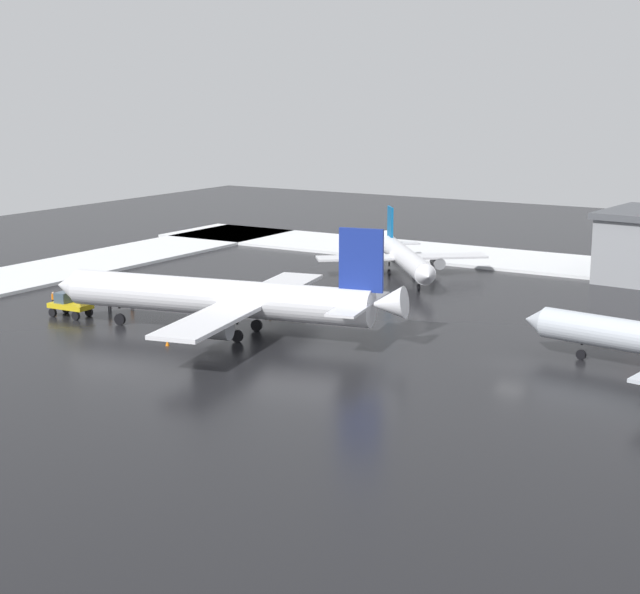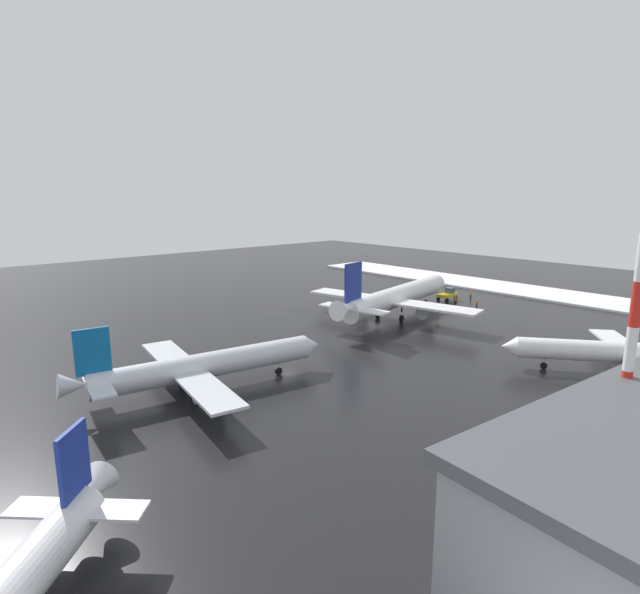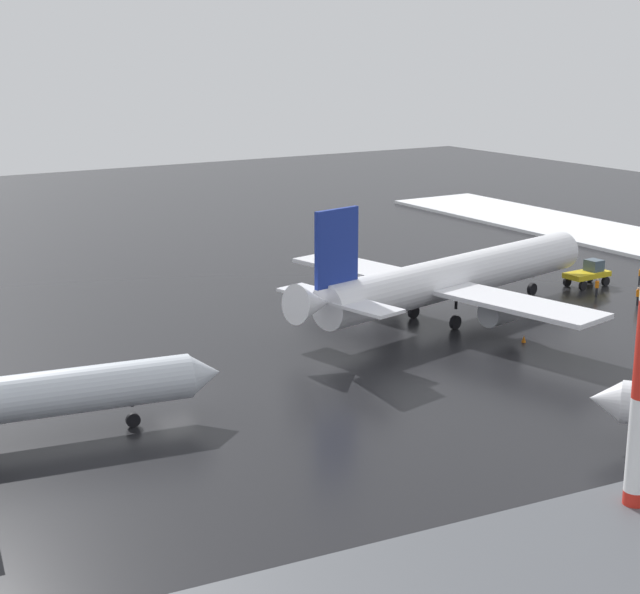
{
  "view_description": "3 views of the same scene",
  "coord_description": "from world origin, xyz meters",
  "px_view_note": "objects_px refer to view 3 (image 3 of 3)",
  "views": [
    {
      "loc": [
        -28.74,
        78.6,
        23.21
      ],
      "look_at": [
        17.9,
        2.52,
        4.44
      ],
      "focal_mm": 55.0,
      "sensor_mm": 36.0,
      "label": 1
    },
    {
      "loc": [
        -38.31,
        -49.99,
        21.04
      ],
      "look_at": [
        13.1,
        8.13,
        5.01
      ],
      "focal_mm": 28.0,
      "sensor_mm": 36.0,
      "label": 2
    },
    {
      "loc": [
        -24.4,
        -58.66,
        22.85
      ],
      "look_at": [
        12.9,
        2.22,
        4.37
      ],
      "focal_mm": 55.0,
      "sensor_mm": 36.0,
      "label": 3
    }
  ],
  "objects_px": {
    "airplane_parked_starboard": "(452,277)",
    "ground_crew_mid_apron": "(597,286)",
    "ground_crew_beside_wing": "(638,295)",
    "ground_crew_near_tug": "(640,275)",
    "traffic_cone_mid_line": "(524,339)",
    "pushback_tug": "(589,273)",
    "antenna_mast": "(634,490)",
    "traffic_cone_near_nose": "(425,297)"
  },
  "relations": [
    {
      "from": "pushback_tug",
      "to": "ground_crew_near_tug",
      "type": "bearing_deg",
      "value": -28.43
    },
    {
      "from": "pushback_tug",
      "to": "ground_crew_near_tug",
      "type": "distance_m",
      "value": 5.25
    },
    {
      "from": "airplane_parked_starboard",
      "to": "antenna_mast",
      "type": "xyz_separation_m",
      "value": [
        -28.65,
        -44.18,
        5.6
      ]
    },
    {
      "from": "airplane_parked_starboard",
      "to": "ground_crew_near_tug",
      "type": "xyz_separation_m",
      "value": [
        23.61,
        -0.01,
        -2.69
      ]
    },
    {
      "from": "pushback_tug",
      "to": "traffic_cone_near_nose",
      "type": "xyz_separation_m",
      "value": [
        -16.82,
        4.04,
        -1.01
      ]
    },
    {
      "from": "airplane_parked_starboard",
      "to": "pushback_tug",
      "type": "bearing_deg",
      "value": -4.75
    },
    {
      "from": "ground_crew_mid_apron",
      "to": "airplane_parked_starboard",
      "type": "bearing_deg",
      "value": -151.74
    },
    {
      "from": "airplane_parked_starboard",
      "to": "ground_crew_beside_wing",
      "type": "bearing_deg",
      "value": -29.25
    },
    {
      "from": "pushback_tug",
      "to": "ground_crew_mid_apron",
      "type": "distance_m",
      "value": 4.29
    },
    {
      "from": "pushback_tug",
      "to": "ground_crew_mid_apron",
      "type": "height_order",
      "value": "pushback_tug"
    },
    {
      "from": "airplane_parked_starboard",
      "to": "ground_crew_near_tug",
      "type": "bearing_deg",
      "value": -11.68
    },
    {
      "from": "airplane_parked_starboard",
      "to": "ground_crew_mid_apron",
      "type": "relative_size",
      "value": 21.65
    },
    {
      "from": "traffic_cone_mid_line",
      "to": "airplane_parked_starboard",
      "type": "bearing_deg",
      "value": 93.79
    },
    {
      "from": "ground_crew_near_tug",
      "to": "ground_crew_mid_apron",
      "type": "height_order",
      "value": "same"
    },
    {
      "from": "traffic_cone_near_nose",
      "to": "ground_crew_mid_apron",
      "type": "bearing_deg",
      "value": -27.66
    },
    {
      "from": "airplane_parked_starboard",
      "to": "pushback_tug",
      "type": "height_order",
      "value": "airplane_parked_starboard"
    },
    {
      "from": "ground_crew_beside_wing",
      "to": "ground_crew_near_tug",
      "type": "bearing_deg",
      "value": -108.44
    },
    {
      "from": "antenna_mast",
      "to": "pushback_tug",
      "type": "bearing_deg",
      "value": 44.35
    },
    {
      "from": "ground_crew_mid_apron",
      "to": "antenna_mast",
      "type": "relative_size",
      "value": 0.09
    },
    {
      "from": "ground_crew_near_tug",
      "to": "ground_crew_beside_wing",
      "type": "distance_m",
      "value": 8.49
    },
    {
      "from": "pushback_tug",
      "to": "ground_crew_mid_apron",
      "type": "bearing_deg",
      "value": -128.67
    },
    {
      "from": "pushback_tug",
      "to": "traffic_cone_mid_line",
      "type": "distance_m",
      "value": 21.26
    },
    {
      "from": "ground_crew_beside_wing",
      "to": "traffic_cone_near_nose",
      "type": "bearing_deg",
      "value": -6.01
    },
    {
      "from": "ground_crew_mid_apron",
      "to": "ground_crew_beside_wing",
      "type": "bearing_deg",
      "value": -48.42
    },
    {
      "from": "pushback_tug",
      "to": "traffic_cone_near_nose",
      "type": "height_order",
      "value": "pushback_tug"
    },
    {
      "from": "ground_crew_near_tug",
      "to": "traffic_cone_near_nose",
      "type": "relative_size",
      "value": 3.11
    },
    {
      "from": "pushback_tug",
      "to": "traffic_cone_near_nose",
      "type": "bearing_deg",
      "value": 164.06
    },
    {
      "from": "ground_crew_near_tug",
      "to": "ground_crew_beside_wing",
      "type": "bearing_deg",
      "value": -47.11
    },
    {
      "from": "ground_crew_mid_apron",
      "to": "ground_crew_beside_wing",
      "type": "xyz_separation_m",
      "value": [
        0.69,
        -4.25,
        0.0
      ]
    },
    {
      "from": "ground_crew_near_tug",
      "to": "antenna_mast",
      "type": "relative_size",
      "value": 0.09
    },
    {
      "from": "airplane_parked_starboard",
      "to": "traffic_cone_near_nose",
      "type": "relative_size",
      "value": 67.31
    },
    {
      "from": "airplane_parked_starboard",
      "to": "ground_crew_beside_wing",
      "type": "height_order",
      "value": "airplane_parked_starboard"
    },
    {
      "from": "ground_crew_near_tug",
      "to": "traffic_cone_near_nose",
      "type": "xyz_separation_m",
      "value": [
        -21.53,
        6.33,
        -0.7
      ]
    },
    {
      "from": "pushback_tug",
      "to": "ground_crew_near_tug",
      "type": "relative_size",
      "value": 2.74
    },
    {
      "from": "traffic_cone_near_nose",
      "to": "traffic_cone_mid_line",
      "type": "relative_size",
      "value": 1.0
    },
    {
      "from": "pushback_tug",
      "to": "antenna_mast",
      "type": "xyz_separation_m",
      "value": [
        -47.55,
        -46.48,
        7.97
      ]
    },
    {
      "from": "airplane_parked_starboard",
      "to": "ground_crew_beside_wing",
      "type": "relative_size",
      "value": 21.65
    },
    {
      "from": "ground_crew_beside_wing",
      "to": "ground_crew_mid_apron",
      "type": "bearing_deg",
      "value": -48.68
    },
    {
      "from": "antenna_mast",
      "to": "ground_crew_beside_wing",
      "type": "bearing_deg",
      "value": 40.31
    },
    {
      "from": "pushback_tug",
      "to": "antenna_mast",
      "type": "height_order",
      "value": "antenna_mast"
    },
    {
      "from": "ground_crew_near_tug",
      "to": "ground_crew_mid_apron",
      "type": "bearing_deg",
      "value": -77.56
    },
    {
      "from": "pushback_tug",
      "to": "ground_crew_near_tug",
      "type": "xyz_separation_m",
      "value": [
        4.71,
        -2.3,
        -0.31
      ]
    }
  ]
}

